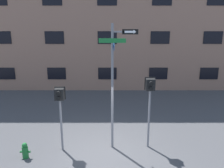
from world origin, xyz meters
TOP-DOWN VIEW (x-y plane):
  - ground_plane at (0.00, 0.00)m, footprint 60.00×60.00m
  - street_sign_pole at (0.39, 0.48)m, footprint 1.38×0.82m
  - pedestrian_signal_left at (-1.61, 0.27)m, footprint 0.40×0.40m
  - pedestrian_signal_right at (1.73, 0.52)m, footprint 0.40×0.40m
  - fire_hydrant at (-2.86, -0.29)m, footprint 0.38×0.22m

SIDE VIEW (x-z plane):
  - ground_plane at x=0.00m, z-range 0.00..0.00m
  - fire_hydrant at x=-2.86m, z-range -0.01..0.60m
  - pedestrian_signal_left at x=-1.61m, z-range 0.74..3.26m
  - pedestrian_signal_right at x=1.73m, z-range 0.83..3.65m
  - street_sign_pole at x=0.39m, z-range 0.43..5.21m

